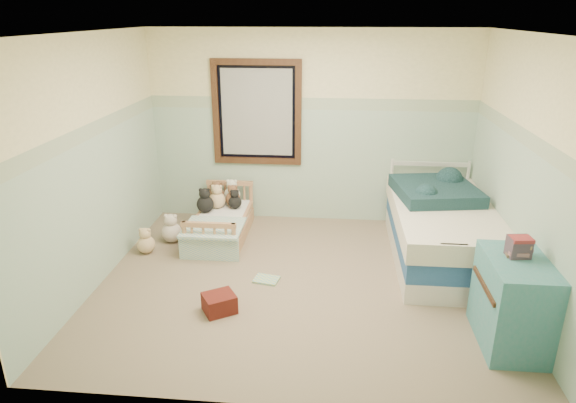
# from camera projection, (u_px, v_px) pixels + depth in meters

# --- Properties ---
(floor) EXTENTS (4.20, 3.60, 0.02)m
(floor) POSITION_uv_depth(u_px,v_px,m) (300.00, 283.00, 5.32)
(floor) COLOR #7B6B52
(floor) RESTS_ON ground
(ceiling) EXTENTS (4.20, 3.60, 0.02)m
(ceiling) POSITION_uv_depth(u_px,v_px,m) (302.00, 31.00, 4.43)
(ceiling) COLOR white
(ceiling) RESTS_ON wall_back
(wall_back) EXTENTS (4.20, 0.04, 2.50)m
(wall_back) POSITION_uv_depth(u_px,v_px,m) (311.00, 129.00, 6.55)
(wall_back) COLOR beige
(wall_back) RESTS_ON floor
(wall_front) EXTENTS (4.20, 0.04, 2.50)m
(wall_front) POSITION_uv_depth(u_px,v_px,m) (281.00, 251.00, 3.20)
(wall_front) COLOR beige
(wall_front) RESTS_ON floor
(wall_left) EXTENTS (0.04, 3.60, 2.50)m
(wall_left) POSITION_uv_depth(u_px,v_px,m) (93.00, 163.00, 5.06)
(wall_left) COLOR beige
(wall_left) RESTS_ON floor
(wall_right) EXTENTS (0.04, 3.60, 2.50)m
(wall_right) POSITION_uv_depth(u_px,v_px,m) (526.00, 175.00, 4.69)
(wall_right) COLOR beige
(wall_right) RESTS_ON floor
(wainscot_mint) EXTENTS (4.20, 0.01, 1.50)m
(wainscot_mint) POSITION_uv_depth(u_px,v_px,m) (310.00, 166.00, 6.71)
(wainscot_mint) COLOR #97BAA2
(wainscot_mint) RESTS_ON floor
(border_strip) EXTENTS (4.20, 0.01, 0.15)m
(border_strip) POSITION_uv_depth(u_px,v_px,m) (311.00, 104.00, 6.42)
(border_strip) COLOR #5D8362
(border_strip) RESTS_ON wall_back
(window_frame) EXTENTS (1.16, 0.06, 1.36)m
(window_frame) POSITION_uv_depth(u_px,v_px,m) (257.00, 113.00, 6.51)
(window_frame) COLOR black
(window_frame) RESTS_ON wall_back
(window_blinds) EXTENTS (0.92, 0.01, 1.12)m
(window_blinds) POSITION_uv_depth(u_px,v_px,m) (257.00, 113.00, 6.51)
(window_blinds) COLOR #B7B7B1
(window_blinds) RESTS_ON window_frame
(toddler_bed_frame) EXTENTS (0.63, 1.26, 0.16)m
(toddler_bed_frame) POSITION_uv_depth(u_px,v_px,m) (221.00, 231.00, 6.36)
(toddler_bed_frame) COLOR #AA744B
(toddler_bed_frame) RESTS_ON floor
(toddler_mattress) EXTENTS (0.58, 1.21, 0.12)m
(toddler_mattress) POSITION_uv_depth(u_px,v_px,m) (221.00, 221.00, 6.31)
(toddler_mattress) COLOR white
(toddler_mattress) RESTS_ON toddler_bed_frame
(patchwork_quilt) EXTENTS (0.69, 0.63, 0.03)m
(patchwork_quilt) POSITION_uv_depth(u_px,v_px,m) (213.00, 228.00, 5.92)
(patchwork_quilt) COLOR #659FBF
(patchwork_quilt) RESTS_ON toddler_mattress
(plush_bed_brown) EXTENTS (0.20, 0.20, 0.20)m
(plush_bed_brown) POSITION_uv_depth(u_px,v_px,m) (217.00, 195.00, 6.73)
(plush_bed_brown) COLOR brown
(plush_bed_brown) RESTS_ON toddler_mattress
(plush_bed_white) EXTENTS (0.22, 0.22, 0.22)m
(plush_bed_white) POSITION_uv_depth(u_px,v_px,m) (232.00, 195.00, 6.71)
(plush_bed_white) COLOR silver
(plush_bed_white) RESTS_ON toddler_mattress
(plush_bed_tan) EXTENTS (0.21, 0.21, 0.21)m
(plush_bed_tan) POSITION_uv_depth(u_px,v_px,m) (217.00, 200.00, 6.52)
(plush_bed_tan) COLOR #DEBA87
(plush_bed_tan) RESTS_ON toddler_mattress
(plush_bed_dark) EXTENTS (0.17, 0.17, 0.17)m
(plush_bed_dark) POSITION_uv_depth(u_px,v_px,m) (235.00, 202.00, 6.51)
(plush_bed_dark) COLOR black
(plush_bed_dark) RESTS_ON toddler_mattress
(plush_floor_cream) EXTENTS (0.25, 0.25, 0.25)m
(plush_floor_cream) POSITION_uv_depth(u_px,v_px,m) (172.00, 232.00, 6.21)
(plush_floor_cream) COLOR beige
(plush_floor_cream) RESTS_ON floor
(plush_floor_tan) EXTENTS (0.21, 0.21, 0.21)m
(plush_floor_tan) POSITION_uv_depth(u_px,v_px,m) (146.00, 244.00, 5.93)
(plush_floor_tan) COLOR #DEBA87
(plush_floor_tan) RESTS_ON floor
(twin_bed_frame) EXTENTS (1.03, 2.05, 0.22)m
(twin_bed_frame) POSITION_uv_depth(u_px,v_px,m) (439.00, 250.00, 5.78)
(twin_bed_frame) COLOR silver
(twin_bed_frame) RESTS_ON floor
(twin_boxspring) EXTENTS (1.03, 2.05, 0.22)m
(twin_boxspring) POSITION_uv_depth(u_px,v_px,m) (441.00, 233.00, 5.70)
(twin_boxspring) COLOR #1D4E83
(twin_boxspring) RESTS_ON twin_bed_frame
(twin_mattress) EXTENTS (1.07, 2.09, 0.22)m
(twin_mattress) POSITION_uv_depth(u_px,v_px,m) (443.00, 215.00, 5.62)
(twin_mattress) COLOR beige
(twin_mattress) RESTS_ON twin_boxspring
(teal_blanket) EXTENTS (1.01, 1.05, 0.14)m
(teal_blanket) POSITION_uv_depth(u_px,v_px,m) (435.00, 191.00, 5.84)
(teal_blanket) COLOR black
(teal_blanket) RESTS_ON twin_mattress
(dresser) EXTENTS (0.49, 0.78, 0.78)m
(dresser) POSITION_uv_depth(u_px,v_px,m) (513.00, 302.00, 4.22)
(dresser) COLOR teal
(dresser) RESTS_ON floor
(book_stack) EXTENTS (0.19, 0.16, 0.17)m
(book_stack) POSITION_uv_depth(u_px,v_px,m) (519.00, 247.00, 4.12)
(book_stack) COLOR brown
(book_stack) RESTS_ON dresser
(red_pillow) EXTENTS (0.37, 0.36, 0.18)m
(red_pillow) POSITION_uv_depth(u_px,v_px,m) (219.00, 303.00, 4.76)
(red_pillow) COLOR maroon
(red_pillow) RESTS_ON floor
(floor_book) EXTENTS (0.29, 0.24, 0.02)m
(floor_book) POSITION_uv_depth(u_px,v_px,m) (266.00, 280.00, 5.34)
(floor_book) COLOR #EFE548
(floor_book) RESTS_ON floor
(extra_plush_0) EXTENTS (0.22, 0.22, 0.22)m
(extra_plush_0) POSITION_uv_depth(u_px,v_px,m) (205.00, 204.00, 6.38)
(extra_plush_0) COLOR black
(extra_plush_0) RESTS_ON toddler_mattress
(extra_plush_1) EXTENTS (0.19, 0.19, 0.19)m
(extra_plush_1) POSITION_uv_depth(u_px,v_px,m) (233.00, 199.00, 6.59)
(extra_plush_1) COLOR brown
(extra_plush_1) RESTS_ON toddler_mattress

